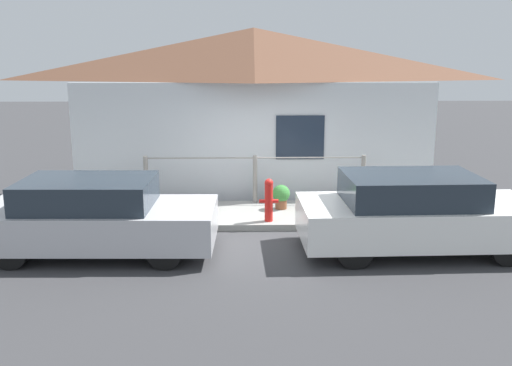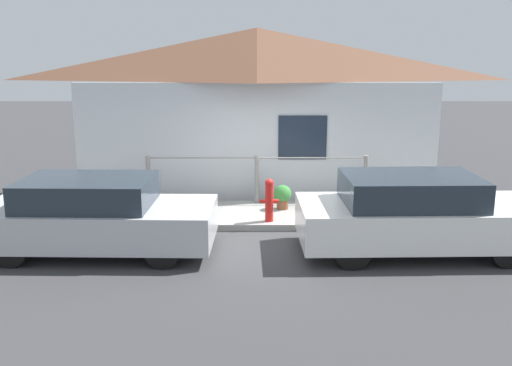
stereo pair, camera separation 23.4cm
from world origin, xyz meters
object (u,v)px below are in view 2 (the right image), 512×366
(car_left, at_px, (95,216))
(potted_plant_near_hydrant, at_px, (282,196))
(fire_hydrant, at_px, (269,199))
(car_right, at_px, (415,214))

(car_left, height_order, potted_plant_near_hydrant, car_left)
(fire_hydrant, height_order, potted_plant_near_hydrant, fire_hydrant)
(car_left, height_order, car_right, car_right)
(car_left, distance_m, potted_plant_near_hydrant, 4.07)
(car_right, height_order, fire_hydrant, car_right)
(car_right, bearing_deg, fire_hydrant, 148.93)
(fire_hydrant, relative_size, potted_plant_near_hydrant, 1.65)
(car_right, xyz_separation_m, potted_plant_near_hydrant, (-2.19, 2.32, -0.26))
(potted_plant_near_hydrant, bearing_deg, car_right, -46.71)
(car_left, bearing_deg, car_right, 1.28)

